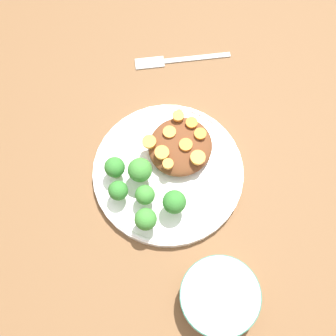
% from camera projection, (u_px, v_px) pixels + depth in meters
% --- Properties ---
extents(ground_plane, '(4.00, 4.00, 0.00)m').
position_uv_depth(ground_plane, '(168.00, 174.00, 0.84)').
color(ground_plane, brown).
extents(plate, '(0.27, 0.27, 0.02)m').
position_uv_depth(plate, '(168.00, 172.00, 0.83)').
color(plate, white).
rests_on(plate, ground_plane).
extents(dip_bowl, '(0.13, 0.13, 0.05)m').
position_uv_depth(dip_bowl, '(219.00, 297.00, 0.73)').
color(dip_bowl, white).
rests_on(dip_bowl, ground_plane).
extents(stew_mound, '(0.12, 0.11, 0.03)m').
position_uv_depth(stew_mound, '(180.00, 146.00, 0.82)').
color(stew_mound, brown).
rests_on(stew_mound, plate).
extents(broccoli_floret_0, '(0.04, 0.04, 0.06)m').
position_uv_depth(broccoli_floret_0, '(174.00, 202.00, 0.77)').
color(broccoli_floret_0, '#7FA85B').
rests_on(broccoli_floret_0, plate).
extents(broccoli_floret_1, '(0.03, 0.03, 0.05)m').
position_uv_depth(broccoli_floret_1, '(145.00, 195.00, 0.78)').
color(broccoli_floret_1, '#7FA85B').
rests_on(broccoli_floret_1, plate).
extents(broccoli_floret_2, '(0.04, 0.04, 0.06)m').
position_uv_depth(broccoli_floret_2, '(140.00, 170.00, 0.78)').
color(broccoli_floret_2, '#7FA85B').
rests_on(broccoli_floret_2, plate).
extents(broccoli_floret_3, '(0.04, 0.04, 0.05)m').
position_uv_depth(broccoli_floret_3, '(146.00, 220.00, 0.76)').
color(broccoli_floret_3, '#759E51').
rests_on(broccoli_floret_3, plate).
extents(broccoli_floret_4, '(0.03, 0.03, 0.05)m').
position_uv_depth(broccoli_floret_4, '(118.00, 191.00, 0.78)').
color(broccoli_floret_4, '#7FA85B').
rests_on(broccoli_floret_4, plate).
extents(broccoli_floret_5, '(0.04, 0.04, 0.05)m').
position_uv_depth(broccoli_floret_5, '(115.00, 168.00, 0.79)').
color(broccoli_floret_5, '#759E51').
rests_on(broccoli_floret_5, plate).
extents(carrot_slice_0, '(0.02, 0.02, 0.01)m').
position_uv_depth(carrot_slice_0, '(186.00, 145.00, 0.80)').
color(carrot_slice_0, orange).
rests_on(carrot_slice_0, stew_mound).
extents(carrot_slice_1, '(0.03, 0.03, 0.01)m').
position_uv_depth(carrot_slice_1, '(162.00, 153.00, 0.80)').
color(carrot_slice_1, orange).
rests_on(carrot_slice_1, stew_mound).
extents(carrot_slice_2, '(0.02, 0.02, 0.00)m').
position_uv_depth(carrot_slice_2, '(169.00, 132.00, 0.81)').
color(carrot_slice_2, orange).
rests_on(carrot_slice_2, stew_mound).
extents(carrot_slice_3, '(0.02, 0.02, 0.00)m').
position_uv_depth(carrot_slice_3, '(200.00, 134.00, 0.81)').
color(carrot_slice_3, orange).
rests_on(carrot_slice_3, stew_mound).
extents(carrot_slice_4, '(0.02, 0.02, 0.00)m').
position_uv_depth(carrot_slice_4, '(192.00, 123.00, 0.82)').
color(carrot_slice_4, orange).
rests_on(carrot_slice_4, stew_mound).
extents(carrot_slice_5, '(0.03, 0.03, 0.01)m').
position_uv_depth(carrot_slice_5, '(198.00, 158.00, 0.79)').
color(carrot_slice_5, orange).
rests_on(carrot_slice_5, stew_mound).
extents(carrot_slice_6, '(0.02, 0.02, 0.01)m').
position_uv_depth(carrot_slice_6, '(171.00, 163.00, 0.79)').
color(carrot_slice_6, orange).
rests_on(carrot_slice_6, stew_mound).
extents(carrot_slice_7, '(0.02, 0.02, 0.01)m').
position_uv_depth(carrot_slice_7, '(149.00, 142.00, 0.80)').
color(carrot_slice_7, orange).
rests_on(carrot_slice_7, stew_mound).
extents(carrot_slice_8, '(0.02, 0.02, 0.01)m').
position_uv_depth(carrot_slice_8, '(178.00, 116.00, 0.82)').
color(carrot_slice_8, orange).
rests_on(carrot_slice_8, stew_mound).
extents(fork, '(0.15, 0.14, 0.01)m').
position_uv_depth(fork, '(173.00, 60.00, 0.92)').
color(fork, '#BBBBBB').
rests_on(fork, ground_plane).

